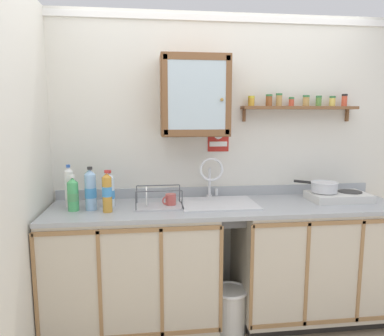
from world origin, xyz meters
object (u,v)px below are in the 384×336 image
at_px(hot_plate_stove, 338,196).
at_px(bottle_water_clear_2, 110,191).
at_px(bottle_opaque_white_4, 69,187).
at_px(saucepan, 324,186).
at_px(mug, 170,200).
at_px(wall_cabinet, 195,96).
at_px(warning_sign, 218,138).
at_px(bottle_detergent_teal_5, 90,189).
at_px(bottle_water_blue_0, 91,190).
at_px(trash_bin, 230,309).
at_px(bottle_juice_amber_1, 107,192).
at_px(dish_rack, 157,204).
at_px(bottle_soda_green_3, 73,195).
at_px(sink, 217,206).

xyz_separation_m(hot_plate_stove, bottle_water_clear_2, (-1.78, 0.02, 0.09)).
bearing_deg(bottle_opaque_white_4, saucepan, -0.36).
bearing_deg(mug, saucepan, 2.23).
height_order(saucepan, wall_cabinet, wall_cabinet).
xyz_separation_m(mug, warning_sign, (0.42, 0.31, 0.44)).
distance_m(saucepan, bottle_detergent_teal_5, 1.81).
distance_m(bottle_water_blue_0, bottle_water_clear_2, 0.15).
xyz_separation_m(wall_cabinet, trash_bin, (0.23, -0.32, -1.58)).
bearing_deg(bottle_juice_amber_1, dish_rack, 12.74).
distance_m(saucepan, dish_rack, 1.33).
relative_size(bottle_opaque_white_4, trash_bin, 0.94).
bearing_deg(wall_cabinet, bottle_opaque_white_4, -172.86).
relative_size(bottle_opaque_white_4, dish_rack, 0.90).
distance_m(bottle_water_blue_0, trash_bin, 1.35).
bearing_deg(hot_plate_stove, trash_bin, -169.34).
height_order(saucepan, bottle_juice_amber_1, bottle_juice_amber_1).
height_order(bottle_soda_green_3, dish_rack, bottle_soda_green_3).
height_order(bottle_juice_amber_1, warning_sign, warning_sign).
bearing_deg(saucepan, dish_rack, -176.95).
distance_m(bottle_soda_green_3, dish_rack, 0.60).
xyz_separation_m(hot_plate_stove, bottle_water_blue_0, (-1.90, -0.06, 0.11)).
height_order(hot_plate_stove, saucepan, saucepan).
xyz_separation_m(bottle_juice_amber_1, bottle_water_clear_2, (0.00, 0.15, -0.02)).
relative_size(sink, bottle_water_blue_0, 1.81).
relative_size(saucepan, bottle_detergent_teal_5, 1.00).
xyz_separation_m(saucepan, bottle_opaque_white_4, (-1.96, 0.01, 0.04)).
height_order(saucepan, mug, saucepan).
height_order(bottle_water_blue_0, mug, bottle_water_blue_0).
height_order(dish_rack, trash_bin, dish_rack).
xyz_separation_m(bottle_detergent_teal_5, dish_rack, (0.49, -0.10, -0.11)).
height_order(bottle_soda_green_3, wall_cabinet, wall_cabinet).
bearing_deg(bottle_water_clear_2, saucepan, -0.02).
relative_size(bottle_water_blue_0, wall_cabinet, 0.51).
bearing_deg(sink, bottle_opaque_white_4, 178.75).
bearing_deg(bottle_water_blue_0, bottle_juice_amber_1, -29.99).
xyz_separation_m(bottle_juice_amber_1, dish_rack, (0.35, 0.08, -0.12)).
distance_m(saucepan, bottle_water_clear_2, 1.67).
height_order(bottle_opaque_white_4, trash_bin, bottle_opaque_white_4).
bearing_deg(wall_cabinet, bottle_soda_green_3, -166.44).
bearing_deg(wall_cabinet, saucepan, -7.27).
relative_size(warning_sign, trash_bin, 0.67).
bearing_deg(bottle_juice_amber_1, bottle_soda_green_3, 165.46).
relative_size(bottle_water_clear_2, dish_rack, 0.77).
bearing_deg(mug, wall_cabinet, 40.92).
relative_size(saucepan, mug, 2.74).
bearing_deg(bottle_detergent_teal_5, bottle_water_clear_2, -11.00).
relative_size(sink, saucepan, 1.91).
bearing_deg(saucepan, bottle_soda_green_3, -177.43).
distance_m(hot_plate_stove, bottle_soda_green_3, 2.03).
height_order(bottle_soda_green_3, mug, bottle_soda_green_3).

